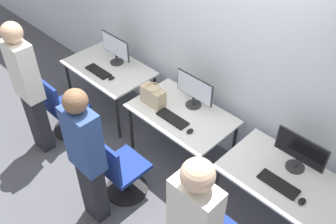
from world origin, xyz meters
name	(u,v)px	position (x,y,z in m)	size (l,w,h in m)	color
ground_plane	(159,172)	(0.00, 0.00, 0.00)	(20.00, 20.00, 0.00)	#4C4C51
wall_back	(215,43)	(0.00, 0.87, 1.40)	(12.00, 0.05, 2.80)	silver
desk_left	(109,71)	(-1.33, 0.37, 0.63)	(1.18, 0.75, 0.70)	silver
monitor_left	(116,48)	(-1.33, 0.52, 0.92)	(0.51, 0.19, 0.40)	#2D2D2D
keyboard_left	(98,71)	(-1.33, 0.21, 0.71)	(0.39, 0.14, 0.02)	black
mouse_left	(111,78)	(-1.08, 0.23, 0.72)	(0.06, 0.09, 0.03)	black
office_chair_left	(65,111)	(-1.38, -0.35, 0.34)	(0.48, 0.48, 0.86)	black
person_left	(28,85)	(-1.37, -0.72, 0.96)	(0.36, 0.23, 1.73)	#232328
desk_center	(182,118)	(0.00, 0.37, 0.63)	(1.18, 0.75, 0.70)	silver
monitor_center	(194,90)	(0.00, 0.57, 0.92)	(0.51, 0.19, 0.40)	#2D2D2D
keyboard_center	(173,119)	(0.00, 0.22, 0.71)	(0.39, 0.14, 0.02)	black
mouse_center	(190,131)	(0.28, 0.20, 0.72)	(0.06, 0.09, 0.03)	black
office_chair_center	(121,172)	(-0.07, -0.50, 0.34)	(0.48, 0.48, 0.86)	black
person_center	(86,155)	(-0.06, -0.87, 0.91)	(0.36, 0.22, 1.66)	#232328
desk_right	(283,182)	(1.33, 0.37, 0.63)	(1.18, 0.75, 0.70)	silver
monitor_right	(300,152)	(1.33, 0.55, 0.92)	(0.51, 0.19, 0.40)	#2D2D2D
keyboard_right	(278,184)	(1.33, 0.26, 0.71)	(0.39, 0.14, 0.02)	black
mouse_right	(302,201)	(1.59, 0.23, 0.72)	(0.06, 0.09, 0.03)	black
handbag	(153,96)	(-0.35, 0.26, 0.82)	(0.30, 0.18, 0.25)	tan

